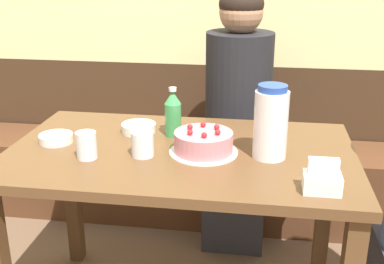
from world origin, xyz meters
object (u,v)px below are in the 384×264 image
(birthday_cake, at_px, (203,143))
(bowl_rice_small, at_px, (56,139))
(bench_seat, at_px, (207,181))
(napkin_holder, at_px, (322,180))
(soju_bottle, at_px, (173,113))
(water_pitcher, at_px, (271,123))
(glass_tumbler_short, at_px, (143,144))
(person_teal_shirt, at_px, (237,129))
(bowl_soup_white, at_px, (139,128))
(glass_water_tall, at_px, (86,145))

(birthday_cake, distance_m, bowl_rice_small, 0.56)
(bench_seat, distance_m, napkin_holder, 1.32)
(birthday_cake, relative_size, soju_bottle, 1.27)
(water_pitcher, bearing_deg, bowl_rice_small, 178.60)
(glass_tumbler_short, xyz_separation_m, person_teal_shirt, (0.29, 0.71, -0.18))
(person_teal_shirt, bearing_deg, birthday_cake, -7.33)
(bench_seat, relative_size, bowl_soup_white, 20.22)
(glass_tumbler_short, bearing_deg, bowl_soup_white, 107.88)
(glass_tumbler_short, bearing_deg, glass_water_tall, -165.19)
(water_pitcher, xyz_separation_m, bowl_soup_white, (-0.51, 0.18, -0.11))
(bench_seat, distance_m, bowl_rice_small, 1.10)
(napkin_holder, distance_m, bowl_soup_white, 0.78)
(bowl_soup_white, height_order, glass_water_tall, glass_water_tall)
(water_pitcher, relative_size, bowl_soup_white, 1.90)
(soju_bottle, relative_size, bowl_rice_small, 1.53)
(napkin_holder, height_order, bowl_rice_small, napkin_holder)
(water_pitcher, bearing_deg, napkin_holder, -57.56)
(bench_seat, height_order, glass_water_tall, glass_water_tall)
(bench_seat, xyz_separation_m, soju_bottle, (-0.05, -0.69, 0.61))
(glass_water_tall, xyz_separation_m, person_teal_shirt, (0.47, 0.76, -0.18))
(bench_seat, distance_m, glass_tumbler_short, 1.08)
(birthday_cake, height_order, soju_bottle, soju_bottle)
(birthday_cake, xyz_separation_m, person_teal_shirt, (0.08, 0.65, -0.17))
(soju_bottle, relative_size, bowl_soup_white, 1.42)
(soju_bottle, height_order, bowl_rice_small, soju_bottle)
(soju_bottle, distance_m, napkin_holder, 0.66)
(bowl_rice_small, bearing_deg, birthday_cake, -1.69)
(glass_tumbler_short, distance_m, person_teal_shirt, 0.79)
(bench_seat, height_order, glass_tumbler_short, glass_tumbler_short)
(napkin_holder, relative_size, glass_water_tall, 1.17)
(water_pitcher, distance_m, glass_water_tall, 0.63)
(glass_tumbler_short, bearing_deg, napkin_holder, -17.60)
(bowl_rice_small, bearing_deg, bench_seat, 60.54)
(bench_seat, height_order, bowl_rice_small, bowl_rice_small)
(bench_seat, distance_m, bowl_soup_white, 0.89)
(soju_bottle, distance_m, bowl_rice_small, 0.45)
(person_teal_shirt, bearing_deg, soju_bottle, -24.28)
(bench_seat, height_order, person_teal_shirt, person_teal_shirt)
(water_pitcher, relative_size, glass_tumbler_short, 2.90)
(bench_seat, distance_m, birthday_cake, 1.02)
(bench_seat, relative_size, glass_tumbler_short, 30.85)
(birthday_cake, height_order, glass_water_tall, birthday_cake)
(napkin_holder, bearing_deg, water_pitcher, 122.44)
(water_pitcher, xyz_separation_m, napkin_holder, (0.15, -0.24, -0.09))
(soju_bottle, xyz_separation_m, bowl_rice_small, (-0.42, -0.14, -0.07))
(person_teal_shirt, bearing_deg, bowl_rice_small, -45.23)
(birthday_cake, distance_m, person_teal_shirt, 0.68)
(soju_bottle, height_order, napkin_holder, soju_bottle)
(glass_water_tall, bearing_deg, water_pitcher, 9.48)
(birthday_cake, bearing_deg, water_pitcher, -0.70)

